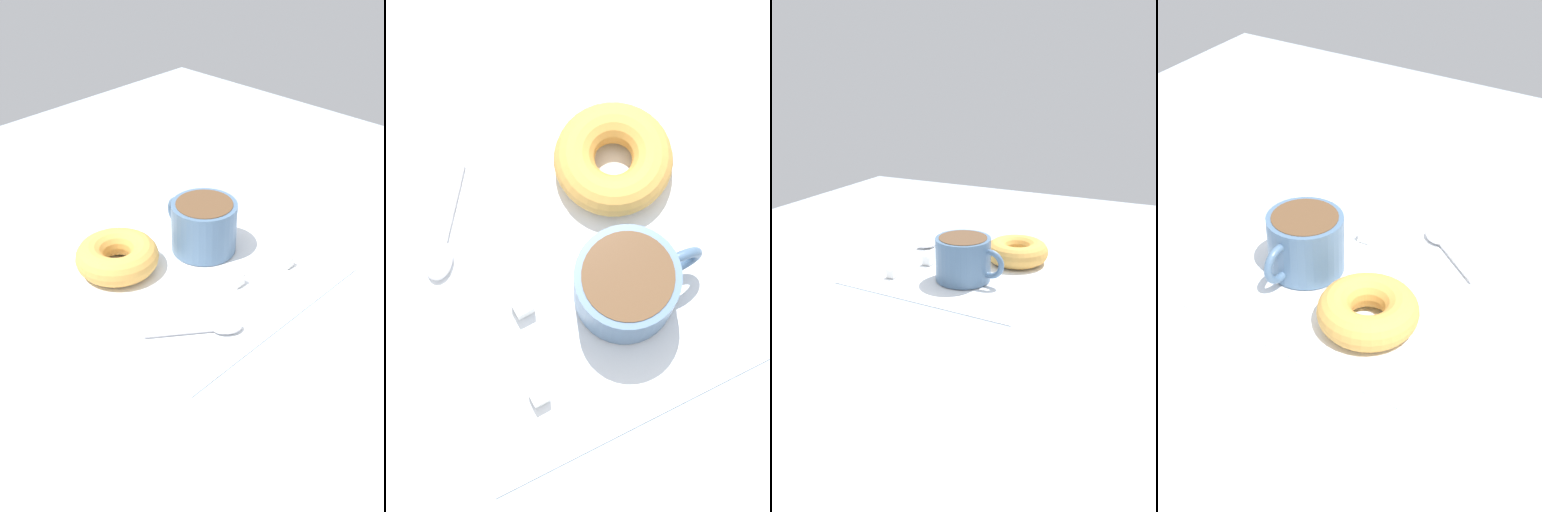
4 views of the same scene
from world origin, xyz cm
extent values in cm
cube|color=#99A8B7|center=(0.00, 0.00, -1.00)|extent=(120.00, 120.00, 2.00)
cube|color=white|center=(-1.40, -1.01, 0.15)|extent=(31.29, 31.29, 0.30)
cylinder|color=slate|center=(3.20, 1.09, 3.75)|extent=(8.81, 8.81, 6.90)
cylinder|color=brown|center=(3.20, 1.09, 7.00)|extent=(7.61, 7.61, 0.60)
torus|color=slate|center=(3.49, 5.87, 3.75)|extent=(1.19, 4.81, 4.77)
torus|color=gold|center=(-7.89, 6.11, 2.16)|extent=(10.78, 10.78, 3.72)
ellipsoid|color=silver|center=(-7.23, -11.85, 0.75)|extent=(4.31, 4.13, 0.90)
cylinder|color=silver|center=(-11.24, -8.62, 0.58)|extent=(7.04, 5.83, 0.56)
cube|color=white|center=(7.55, -9.61, 1.01)|extent=(1.43, 1.43, 1.43)
cube|color=white|center=(-0.19, -7.26, 1.10)|extent=(1.60, 1.60, 1.60)
camera|label=1|loc=(-45.03, -41.81, 44.67)|focal=40.00mm
camera|label=2|loc=(16.06, -10.47, 73.70)|focal=60.00mm
camera|label=3|loc=(69.31, 33.83, 31.87)|focal=35.00mm
camera|label=4|loc=(-35.33, 55.25, 50.50)|focal=50.00mm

